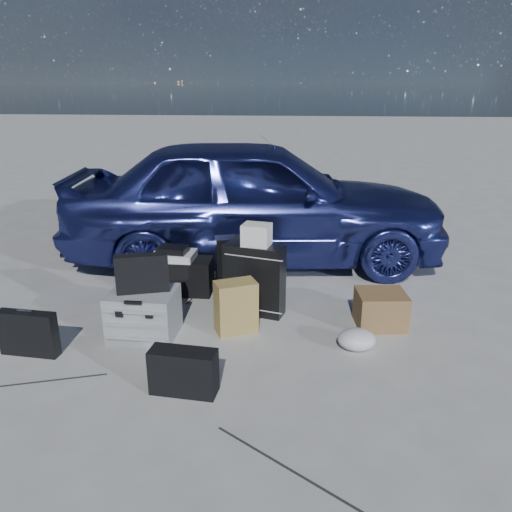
{
  "coord_description": "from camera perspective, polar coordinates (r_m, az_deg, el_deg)",
  "views": [
    {
      "loc": [
        0.7,
        -3.24,
        1.99
      ],
      "look_at": [
        0.32,
        0.85,
        0.56
      ],
      "focal_mm": 35.0,
      "sensor_mm": 36.0,
      "label": 1
    }
  ],
  "objects": [
    {
      "name": "briefcase",
      "position": [
        4.24,
        -24.58,
        -8.05
      ],
      "size": [
        0.47,
        0.14,
        0.36
      ],
      "primitive_type": "cube",
      "rotation": [
        0.0,
        0.0,
        -0.09
      ],
      "color": "black",
      "rests_on": "ground"
    },
    {
      "name": "flat_box_black",
      "position": [
        4.93,
        -9.49,
        0.72
      ],
      "size": [
        0.3,
        0.23,
        0.06
      ],
      "primitive_type": "cube",
      "rotation": [
        0.0,
        0.0,
        -0.1
      ],
      "color": "black",
      "rests_on": "flat_box_white"
    },
    {
      "name": "messenger_bag",
      "position": [
        3.47,
        -8.28,
        -12.94
      ],
      "size": [
        0.47,
        0.21,
        0.32
      ],
      "primitive_type": "cube",
      "rotation": [
        0.0,
        0.0,
        -0.1
      ],
      "color": "black",
      "rests_on": "ground"
    },
    {
      "name": "white_carton",
      "position": [
        4.35,
        0.06,
        2.44
      ],
      "size": [
        0.27,
        0.23,
        0.19
      ],
      "primitive_type": "cube",
      "rotation": [
        0.0,
        0.0,
        -0.2
      ],
      "color": "silver",
      "rests_on": "suitcase_right"
    },
    {
      "name": "car",
      "position": [
        5.76,
        -0.08,
        6.46
      ],
      "size": [
        4.42,
        2.18,
        1.45
      ],
      "primitive_type": "imported",
      "rotation": [
        0.0,
        0.0,
        1.68
      ],
      "color": "#333C94",
      "rests_on": "ground"
    },
    {
      "name": "pelican_case",
      "position": [
        4.25,
        -12.69,
        -6.39
      ],
      "size": [
        0.54,
        0.45,
        0.39
      ],
      "primitive_type": "cube",
      "rotation": [
        0.0,
        0.0,
        -0.02
      ],
      "color": "#95989A",
      "rests_on": "ground"
    },
    {
      "name": "duffel_bag",
      "position": [
        5.03,
        -9.02,
        -2.23
      ],
      "size": [
        0.7,
        0.3,
        0.35
      ],
      "primitive_type": "cube",
      "rotation": [
        0.0,
        0.0,
        0.0
      ],
      "color": "black",
      "rests_on": "ground"
    },
    {
      "name": "laptop_bag",
      "position": [
        4.11,
        -12.88,
        -1.96
      ],
      "size": [
        0.43,
        0.22,
        0.31
      ],
      "primitive_type": "cube",
      "rotation": [
        0.0,
        0.0,
        0.3
      ],
      "color": "black",
      "rests_on": "pelican_case"
    },
    {
      "name": "plastic_bag",
      "position": [
        4.06,
        11.45,
        -9.32
      ],
      "size": [
        0.33,
        0.29,
        0.17
      ],
      "primitive_type": "ellipsoid",
      "rotation": [
        0.0,
        0.0,
        0.12
      ],
      "color": "silver",
      "rests_on": "ground"
    },
    {
      "name": "cardboard_box",
      "position": [
        4.44,
        14.06,
        -5.92
      ],
      "size": [
        0.44,
        0.4,
        0.31
      ],
      "primitive_type": "cube",
      "rotation": [
        0.0,
        0.0,
        0.11
      ],
      "color": "olive",
      "rests_on": "ground"
    },
    {
      "name": "flat_box_white",
      "position": [
        4.97,
        -9.35,
        0.06
      ],
      "size": [
        0.42,
        0.32,
        0.07
      ],
      "primitive_type": "cube",
      "rotation": [
        0.0,
        0.0,
        -0.04
      ],
      "color": "silver",
      "rests_on": "duffel_bag"
    },
    {
      "name": "suitcase_right",
      "position": [
        4.48,
        -0.19,
        -2.7
      ],
      "size": [
        0.57,
        0.33,
        0.65
      ],
      "primitive_type": "cube",
      "rotation": [
        0.0,
        0.0,
        -0.27
      ],
      "color": "black",
      "rests_on": "ground"
    },
    {
      "name": "ground",
      "position": [
        3.87,
        -6.07,
        -11.96
      ],
      "size": [
        60.0,
        60.0,
        0.0
      ],
      "primitive_type": "plane",
      "color": "#B7B8B3",
      "rests_on": "ground"
    },
    {
      "name": "kraft_bag",
      "position": [
        4.18,
        -2.31,
        -5.84
      ],
      "size": [
        0.39,
        0.33,
        0.45
      ],
      "primitive_type": "cube",
      "rotation": [
        0.0,
        0.0,
        0.44
      ],
      "color": "#AD914B",
      "rests_on": "ground"
    },
    {
      "name": "suitcase_left",
      "position": [
        4.78,
        -1.65,
        -1.38
      ],
      "size": [
        0.51,
        0.3,
        0.63
      ],
      "primitive_type": "cube",
      "rotation": [
        0.0,
        0.0,
        0.27
      ],
      "color": "black",
      "rests_on": "ground"
    }
  ]
}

